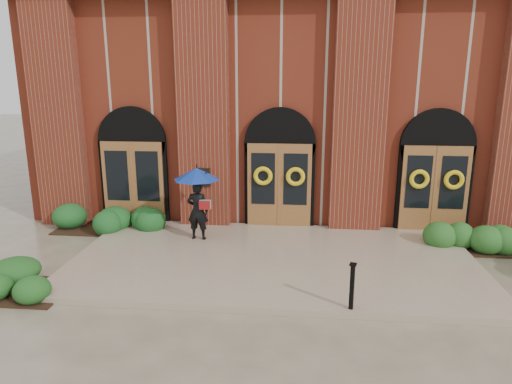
# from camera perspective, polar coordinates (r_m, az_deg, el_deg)

# --- Properties ---
(ground) EXTENTS (90.00, 90.00, 0.00)m
(ground) POSITION_cam_1_polar(r_m,az_deg,el_deg) (11.50, 2.18, -9.07)
(ground) COLOR gray
(ground) RESTS_ON ground
(landing) EXTENTS (10.00, 5.30, 0.15)m
(landing) POSITION_cam_1_polar(r_m,az_deg,el_deg) (11.61, 2.23, -8.44)
(landing) COLOR tan
(landing) RESTS_ON ground
(church_building) EXTENTS (16.20, 12.53, 7.00)m
(church_building) POSITION_cam_1_polar(r_m,az_deg,el_deg) (19.38, 3.87, 11.04)
(church_building) COLOR maroon
(church_building) RESTS_ON ground
(man_with_umbrella) EXTENTS (1.35, 1.35, 2.01)m
(man_with_umbrella) POSITION_cam_1_polar(r_m,az_deg,el_deg) (12.52, -7.37, 0.29)
(man_with_umbrella) COLOR black
(man_with_umbrella) RESTS_ON landing
(metal_post) EXTENTS (0.16, 0.16, 0.95)m
(metal_post) POSITION_cam_1_polar(r_m,az_deg,el_deg) (9.13, 11.92, -11.33)
(metal_post) COLOR black
(metal_post) RESTS_ON landing
(hedge_wall_left) EXTENTS (2.83, 1.13, 0.73)m
(hedge_wall_left) POSITION_cam_1_polar(r_m,az_deg,el_deg) (14.61, -18.09, -3.16)
(hedge_wall_left) COLOR #194C1D
(hedge_wall_left) RESTS_ON ground
(hedge_wall_right) EXTENTS (2.76, 1.10, 0.71)m
(hedge_wall_right) POSITION_cam_1_polar(r_m,az_deg,el_deg) (13.79, 26.47, -5.04)
(hedge_wall_right) COLOR #24541D
(hedge_wall_right) RESTS_ON ground
(hedge_front_left) EXTENTS (1.47, 1.26, 0.52)m
(hedge_front_left) POSITION_cam_1_polar(r_m,az_deg,el_deg) (11.16, -26.54, -9.92)
(hedge_front_left) COLOR #1D4B19
(hedge_front_left) RESTS_ON ground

